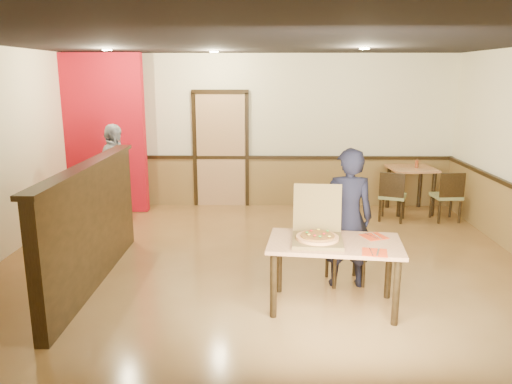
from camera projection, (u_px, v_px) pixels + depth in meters
floor at (263, 277)px, 6.14m from camera, size 7.00×7.00×0.00m
ceiling at (264, 40)px, 5.49m from camera, size 7.00×7.00×0.00m
wall_back at (264, 131)px, 9.22m from camera, size 7.00×0.00×7.00m
wainscot_back at (264, 182)px, 9.41m from camera, size 7.00×0.04×0.90m
chair_rail_back at (264, 157)px, 9.28m from camera, size 7.00×0.06×0.06m
back_door at (221, 150)px, 9.28m from camera, size 0.90×0.06×2.10m
booth_partition at (92, 223)px, 5.81m from camera, size 0.20×3.10×1.44m
red_accent_panel at (100, 134)px, 8.79m from camera, size 1.60×0.20×2.78m
spot_a at (107, 50)px, 7.29m from camera, size 0.14×0.14×0.02m
spot_b at (214, 52)px, 7.95m from camera, size 0.14×0.14×0.02m
spot_c at (365, 48)px, 6.93m from camera, size 0.14×0.14×0.02m
main_table at (334, 252)px, 5.21m from camera, size 1.46×0.94×0.74m
diner_chair at (344, 243)px, 5.95m from camera, size 0.47×0.47×0.85m
side_chair_left at (392, 194)px, 8.37m from camera, size 0.55×0.55×0.85m
side_chair_right at (448, 194)px, 8.35m from camera, size 0.46×0.46×0.86m
side_table at (411, 177)px, 8.91m from camera, size 0.83×0.83×0.81m
diner at (347, 218)px, 5.73m from camera, size 0.60×0.40×1.64m
passerby at (115, 176)px, 7.99m from camera, size 0.55×1.03×1.68m
pizza_box at (317, 234)px, 5.20m from camera, size 0.56×0.65×0.55m
pizza at (317, 238)px, 5.15m from camera, size 0.56×0.56×0.03m
napkin_near at (375, 252)px, 4.86m from camera, size 0.28×0.28×0.01m
napkin_far at (374, 236)px, 5.34m from camera, size 0.30×0.30×0.01m
condiment at (417, 164)px, 8.82m from camera, size 0.06×0.06×0.14m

